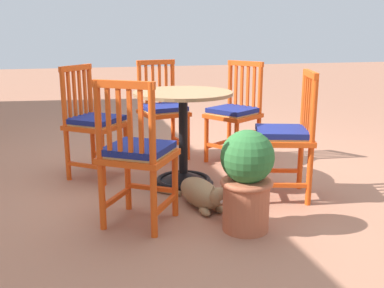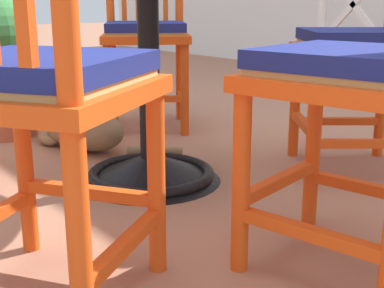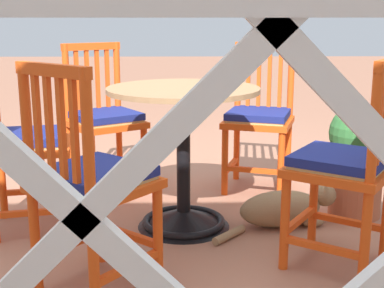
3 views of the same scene
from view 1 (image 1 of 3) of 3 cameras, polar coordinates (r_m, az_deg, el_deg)
The scene contains 10 objects.
ground_plane at distance 3.76m, azimuth 1.94°, elevation -4.21°, with size 24.00×24.00×0.00m, color #A36B51.
cafe_table at distance 3.55m, azimuth -1.10°, elevation -0.54°, with size 0.76×0.76×0.73m.
orange_chair_facing_out at distance 3.29m, azimuth 11.70°, elevation 0.92°, with size 0.50×0.50×0.91m.
orange_chair_by_planter at distance 4.14m, azimuth 5.37°, elevation 3.82°, with size 0.55×0.55×0.91m.
orange_chair_at_corner at distance 4.27m, azimuth -3.72°, elevation 4.17°, with size 0.47×0.47×0.91m.
orange_chair_tucked_in at distance 3.76m, azimuth -12.25°, elevation 2.53°, with size 0.56×0.56×0.91m.
orange_chair_near_fence at distance 2.77m, azimuth -6.91°, elevation -1.37°, with size 0.56×0.56×0.91m.
tabby_cat at distance 3.10m, azimuth 1.31°, elevation -6.37°, with size 0.68×0.41×0.23m.
terracotta_planter at distance 2.72m, azimuth 6.91°, elevation -4.29°, with size 0.32×0.32×0.62m.
pet_water_bowl at distance 4.76m, azimuth 6.47°, elevation -0.06°, with size 0.17×0.17×0.05m, color silver.
Camera 1 is at (-3.41, 1.05, 1.18)m, focal length 42.36 mm.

